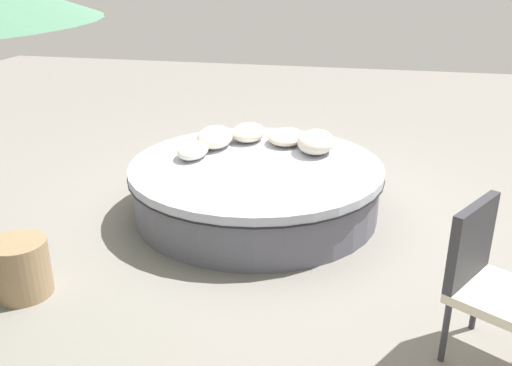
{
  "coord_description": "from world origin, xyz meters",
  "views": [
    {
      "loc": [
        -4.77,
        -1.03,
        2.28
      ],
      "look_at": [
        0.0,
        0.0,
        0.3
      ],
      "focal_mm": 38.64,
      "sensor_mm": 36.0,
      "label": 1
    }
  ],
  "objects_px": {
    "throw_pillow_1": "(286,137)",
    "patio_chair": "(487,274)",
    "throw_pillow_2": "(248,132)",
    "side_table": "(21,268)",
    "throw_pillow_0": "(316,142)",
    "throw_pillow_4": "(193,150)",
    "round_bed": "(256,187)",
    "throw_pillow_3": "(215,137)"
  },
  "relations": [
    {
      "from": "throw_pillow_1",
      "to": "patio_chair",
      "type": "height_order",
      "value": "patio_chair"
    },
    {
      "from": "throw_pillow_2",
      "to": "patio_chair",
      "type": "bearing_deg",
      "value": -140.23
    },
    {
      "from": "throw_pillow_1",
      "to": "side_table",
      "type": "relative_size",
      "value": 1.18
    },
    {
      "from": "throw_pillow_0",
      "to": "throw_pillow_4",
      "type": "height_order",
      "value": "throw_pillow_0"
    },
    {
      "from": "round_bed",
      "to": "throw_pillow_0",
      "type": "xyz_separation_m",
      "value": [
        0.44,
        -0.51,
        0.35
      ]
    },
    {
      "from": "throw_pillow_0",
      "to": "throw_pillow_1",
      "type": "height_order",
      "value": "throw_pillow_0"
    },
    {
      "from": "throw_pillow_2",
      "to": "throw_pillow_3",
      "type": "xyz_separation_m",
      "value": [
        -0.29,
        0.28,
        0.02
      ]
    },
    {
      "from": "throw_pillow_1",
      "to": "throw_pillow_2",
      "type": "bearing_deg",
      "value": 87.74
    },
    {
      "from": "throw_pillow_3",
      "to": "patio_chair",
      "type": "relative_size",
      "value": 0.5
    },
    {
      "from": "round_bed",
      "to": "throw_pillow_4",
      "type": "relative_size",
      "value": 5.46
    },
    {
      "from": "throw_pillow_3",
      "to": "throw_pillow_1",
      "type": "bearing_deg",
      "value": -68.59
    },
    {
      "from": "round_bed",
      "to": "patio_chair",
      "type": "xyz_separation_m",
      "value": [
        -1.73,
        -1.78,
        0.3
      ]
    },
    {
      "from": "throw_pillow_4",
      "to": "patio_chair",
      "type": "xyz_separation_m",
      "value": [
        -1.77,
        -2.41,
        -0.02
      ]
    },
    {
      "from": "round_bed",
      "to": "throw_pillow_2",
      "type": "distance_m",
      "value": 0.79
    },
    {
      "from": "throw_pillow_0",
      "to": "throw_pillow_2",
      "type": "distance_m",
      "value": 0.78
    },
    {
      "from": "round_bed",
      "to": "throw_pillow_1",
      "type": "height_order",
      "value": "throw_pillow_1"
    },
    {
      "from": "throw_pillow_1",
      "to": "patio_chair",
      "type": "distance_m",
      "value": 2.88
    },
    {
      "from": "round_bed",
      "to": "throw_pillow_2",
      "type": "height_order",
      "value": "throw_pillow_2"
    },
    {
      "from": "throw_pillow_0",
      "to": "round_bed",
      "type": "bearing_deg",
      "value": 130.61
    },
    {
      "from": "throw_pillow_1",
      "to": "side_table",
      "type": "height_order",
      "value": "throw_pillow_1"
    },
    {
      "from": "patio_chair",
      "to": "side_table",
      "type": "height_order",
      "value": "patio_chair"
    },
    {
      "from": "throw_pillow_1",
      "to": "patio_chair",
      "type": "xyz_separation_m",
      "value": [
        -2.39,
        -1.6,
        -0.02
      ]
    },
    {
      "from": "throw_pillow_0",
      "to": "throw_pillow_4",
      "type": "bearing_deg",
      "value": 109.61
    },
    {
      "from": "throw_pillow_0",
      "to": "patio_chair",
      "type": "xyz_separation_m",
      "value": [
        -2.17,
        -1.26,
        -0.05
      ]
    },
    {
      "from": "throw_pillow_1",
      "to": "throw_pillow_3",
      "type": "bearing_deg",
      "value": 111.41
    },
    {
      "from": "throw_pillow_2",
      "to": "throw_pillow_0",
      "type": "bearing_deg",
      "value": -107.62
    },
    {
      "from": "round_bed",
      "to": "throw_pillow_4",
      "type": "bearing_deg",
      "value": 87.07
    },
    {
      "from": "round_bed",
      "to": "throw_pillow_2",
      "type": "relative_size",
      "value": 5.11
    },
    {
      "from": "throw_pillow_4",
      "to": "side_table",
      "type": "distance_m",
      "value": 1.96
    },
    {
      "from": "throw_pillow_0",
      "to": "side_table",
      "type": "xyz_separation_m",
      "value": [
        -2.19,
        1.88,
        -0.4
      ]
    },
    {
      "from": "throw_pillow_0",
      "to": "throw_pillow_4",
      "type": "relative_size",
      "value": 1.18
    },
    {
      "from": "throw_pillow_0",
      "to": "throw_pillow_1",
      "type": "bearing_deg",
      "value": 56.54
    },
    {
      "from": "round_bed",
      "to": "throw_pillow_2",
      "type": "xyz_separation_m",
      "value": [
        0.68,
        0.23,
        0.33
      ]
    },
    {
      "from": "throw_pillow_0",
      "to": "side_table",
      "type": "height_order",
      "value": "throw_pillow_0"
    },
    {
      "from": "round_bed",
      "to": "throw_pillow_1",
      "type": "relative_size",
      "value": 4.77
    },
    {
      "from": "throw_pillow_2",
      "to": "side_table",
      "type": "height_order",
      "value": "throw_pillow_2"
    },
    {
      "from": "throw_pillow_4",
      "to": "side_table",
      "type": "relative_size",
      "value": 1.03
    },
    {
      "from": "round_bed",
      "to": "throw_pillow_3",
      "type": "xyz_separation_m",
      "value": [
        0.39,
        0.51,
        0.35
      ]
    },
    {
      "from": "throw_pillow_2",
      "to": "patio_chair",
      "type": "xyz_separation_m",
      "value": [
        -2.41,
        -2.01,
        -0.03
      ]
    },
    {
      "from": "throw_pillow_2",
      "to": "throw_pillow_4",
      "type": "xyz_separation_m",
      "value": [
        -0.64,
        0.4,
        -0.02
      ]
    },
    {
      "from": "throw_pillow_0",
      "to": "patio_chair",
      "type": "relative_size",
      "value": 0.53
    },
    {
      "from": "throw_pillow_1",
      "to": "throw_pillow_4",
      "type": "relative_size",
      "value": 1.15
    }
  ]
}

